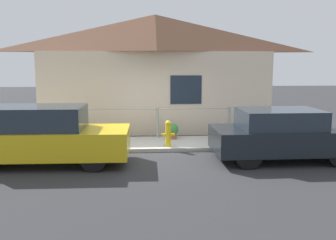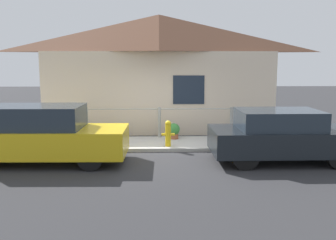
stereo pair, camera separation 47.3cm
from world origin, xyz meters
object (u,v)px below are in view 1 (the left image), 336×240
Objects in this scene: potted_plant_near_hydrant at (172,131)px; potted_plant_by_fence at (91,131)px; car_right at (283,135)px; fire_hydrant at (168,133)px; car_left at (43,136)px.

potted_plant_near_hydrant is 2.65m from potted_plant_by_fence.
fire_hydrant is (-2.94, 1.42, -0.18)m from car_right.
fire_hydrant reaches higher than potted_plant_near_hydrant.
fire_hydrant is 1.59× the size of potted_plant_by_fence.
car_right reaches higher than potted_plant_by_fence.
potted_plant_by_fence is at bearing 73.40° from car_left.
car_left is 3.58m from fire_hydrant.
potted_plant_by_fence is at bearing 176.86° from potted_plant_near_hydrant.
fire_hydrant is (3.27, 1.42, -0.23)m from car_left.
potted_plant_near_hydrant is 1.05× the size of potted_plant_by_fence.
fire_hydrant is 1.13m from potted_plant_near_hydrant.
car_right is 3.27m from fire_hydrant.
fire_hydrant is 2.74m from potted_plant_by_fence.
potted_plant_by_fence is (-2.44, 1.25, -0.15)m from fire_hydrant.
potted_plant_near_hydrant is (0.21, 1.10, -0.13)m from fire_hydrant.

